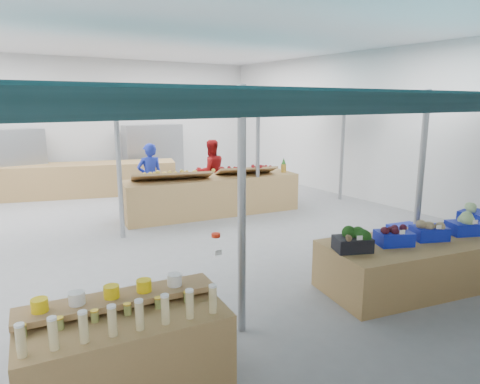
{
  "coord_description": "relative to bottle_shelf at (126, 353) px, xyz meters",
  "views": [
    {
      "loc": [
        -3.73,
        -8.06,
        2.81
      ],
      "look_at": [
        0.57,
        -1.6,
        1.16
      ],
      "focal_mm": 32.0,
      "sensor_mm": 36.0,
      "label": 1
    }
  ],
  "objects": [
    {
      "name": "crate_celeriac",
      "position": [
        4.78,
        -0.03,
        0.42
      ],
      "size": [
        0.6,
        0.52,
        0.31
      ],
      "rotation": [
        0.0,
        0.0,
        -0.42
      ],
      "color": "#1021B5",
      "rests_on": "veg_counter"
    },
    {
      "name": "fruit_counter",
      "position": [
        4.14,
        5.53,
        0.02
      ],
      "size": [
        4.56,
        1.72,
        0.95
      ],
      "primitive_type": "cube",
      "rotation": [
        0.0,
        0.0,
        -0.15
      ],
      "color": "olive",
      "rests_on": "floor"
    },
    {
      "name": "pineapple",
      "position": [
        6.11,
        5.12,
        0.68
      ],
      "size": [
        0.14,
        0.14,
        0.39
      ],
      "rotation": [
        0.0,
        0.0,
        -0.31
      ],
      "color": "#8C6019",
      "rests_on": "fruit_counter"
    },
    {
      "name": "crate_beets",
      "position": [
        4.11,
        0.11,
        0.41
      ],
      "size": [
        0.6,
        0.52,
        0.29
      ],
      "rotation": [
        0.0,
        0.0,
        -0.42
      ],
      "color": "#1021B5",
      "rests_on": "veg_counter"
    },
    {
      "name": "crate_stack",
      "position": [
        5.37,
        0.8,
        -0.13
      ],
      "size": [
        0.61,
        0.49,
        0.65
      ],
      "primitive_type": "cube",
      "rotation": [
        0.0,
        0.0,
        -0.21
      ],
      "color": "#1021B5",
      "rests_on": "floor"
    },
    {
      "name": "back_shelving_left",
      "position": [
        0.1,
        10.41,
        0.54
      ],
      "size": [
        2.0,
        0.5,
        2.0
      ],
      "primitive_type": "cube",
      "color": "#B23F33",
      "rests_on": "floor"
    },
    {
      "name": "back_shelving_right",
      "position": [
        4.6,
        10.41,
        0.54
      ],
      "size": [
        2.0,
        0.5,
        2.0
      ],
      "primitive_type": "cube",
      "color": "#B23F33",
      "rests_on": "floor"
    },
    {
      "name": "sparrow",
      "position": [
        3.2,
        0.17,
        0.52
      ],
      "size": [
        0.12,
        0.09,
        0.11
      ],
      "rotation": [
        0.0,
        0.0,
        -0.42
      ],
      "color": "brown",
      "rests_on": "crate_broccoli"
    },
    {
      "name": "veg_counter",
      "position": [
        4.98,
        -0.08,
        -0.09
      ],
      "size": [
        3.95,
        2.02,
        0.73
      ],
      "primitive_type": "cube",
      "rotation": [
        0.0,
        0.0,
        -0.21
      ],
      "color": "olive",
      "rests_on": "floor"
    },
    {
      "name": "awnings",
      "position": [
        3.35,
        2.66,
        2.32
      ],
      "size": [
        9.5,
        7.08,
        0.3
      ],
      "color": "#0A252B",
      "rests_on": "pole_grid"
    },
    {
      "name": "vendor_right",
      "position": [
        4.74,
        6.63,
        0.43
      ],
      "size": [
        0.96,
        0.8,
        1.78
      ],
      "primitive_type": "imported",
      "rotation": [
        0.0,
        0.0,
        2.99
      ],
      "color": "#9F1315",
      "rests_on": "floor"
    },
    {
      "name": "crate_broccoli",
      "position": [
        3.39,
        0.26,
        0.43
      ],
      "size": [
        0.6,
        0.52,
        0.35
      ],
      "rotation": [
        0.0,
        0.0,
        -0.42
      ],
      "color": "black",
      "rests_on": "veg_counter"
    },
    {
      "name": "crate_extra",
      "position": [
        6.31,
        0.12,
        0.42
      ],
      "size": [
        0.53,
        0.43,
        0.32
      ],
      "rotation": [
        0.0,
        0.0,
        0.1
      ],
      "color": "#1021B5",
      "rests_on": "veg_counter"
    },
    {
      "name": "bottle_shelf",
      "position": [
        0.0,
        0.0,
        0.0
      ],
      "size": [
        1.99,
        1.35,
        1.12
      ],
      "rotation": [
        0.0,
        0.0,
        -0.13
      ],
      "color": "olive",
      "rests_on": "floor"
    },
    {
      "name": "floor",
      "position": [
        2.6,
        4.41,
        -0.46
      ],
      "size": [
        13.0,
        13.0,
        0.0
      ],
      "primitive_type": "plane",
      "color": "slate",
      "rests_on": "ground"
    },
    {
      "name": "vendor_left",
      "position": [
        2.94,
        6.63,
        0.43
      ],
      "size": [
        0.71,
        0.52,
        1.78
      ],
      "primitive_type": "imported",
      "rotation": [
        0.0,
        0.0,
        2.99
      ],
      "color": "#1B2CB4",
      "rests_on": "floor"
    },
    {
      "name": "crate_cabbage",
      "position": [
        5.49,
        -0.19,
        0.43
      ],
      "size": [
        0.6,
        0.52,
        0.35
      ],
      "rotation": [
        0.0,
        0.0,
        -0.42
      ],
      "color": "#1021B5",
      "rests_on": "veg_counter"
    },
    {
      "name": "pole_grid",
      "position": [
        3.35,
        2.66,
        1.35
      ],
      "size": [
        10.0,
        4.6,
        3.0
      ],
      "color": "gray",
      "rests_on": "floor"
    },
    {
      "name": "hall",
      "position": [
        2.6,
        5.84,
        2.19
      ],
      "size": [
        13.0,
        13.0,
        13.0
      ],
      "color": "silver",
      "rests_on": "ground"
    },
    {
      "name": "far_counter",
      "position": [
        1.99,
        9.6,
        0.03
      ],
      "size": [
        5.5,
        2.77,
        0.98
      ],
      "primitive_type": "cube",
      "rotation": [
        0.0,
        0.0,
        -0.33
      ],
      "color": "olive",
      "rests_on": "floor"
    },
    {
      "name": "apple_heap_red",
      "position": [
        5.01,
        5.29,
        0.66
      ],
      "size": [
        1.64,
        1.12,
        0.27
      ],
      "rotation": [
        0.0,
        0.0,
        -0.31
      ],
      "color": "#997247",
      "rests_on": "fruit_counter"
    },
    {
      "name": "pole_ribbon",
      "position": [
        1.56,
        0.96,
        0.62
      ],
      "size": [
        0.12,
        0.12,
        0.28
      ],
      "color": "red",
      "rests_on": "pole_grid"
    },
    {
      "name": "apple_heap_yellow",
      "position": [
        3.08,
        5.58,
        0.66
      ],
      "size": [
        2.02,
        1.24,
        0.27
      ],
      "rotation": [
        0.0,
        0.0,
        -0.31
      ],
      "color": "#997247",
      "rests_on": "fruit_counter"
    }
  ]
}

